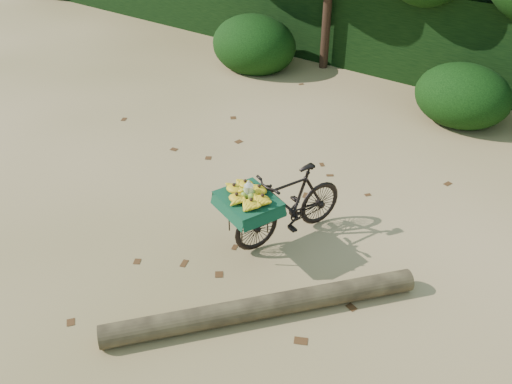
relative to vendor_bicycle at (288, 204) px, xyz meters
The scene contains 6 objects.
ground 1.06m from the vendor_bicycle, 167.82° to the left, with size 80.00×80.00×0.00m, color tan.
vendor_bicycle is the anchor object (origin of this frame).
fallen_log 1.44m from the vendor_bicycle, 66.02° to the right, with size 0.24×0.24×3.36m, color brown.
hedge_backdrop 6.57m from the vendor_bicycle, 98.02° to the left, with size 26.00×1.80×1.80m, color black.
bush_clumps 4.52m from the vendor_bicycle, 95.28° to the left, with size 8.80×1.70×0.90m, color black, non-canonical shape.
leaf_litter 1.34m from the vendor_bicycle, 137.21° to the left, with size 7.00×7.30×0.01m, color #482913, non-canonical shape.
Camera 1 is at (3.86, -4.77, 4.25)m, focal length 38.00 mm.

